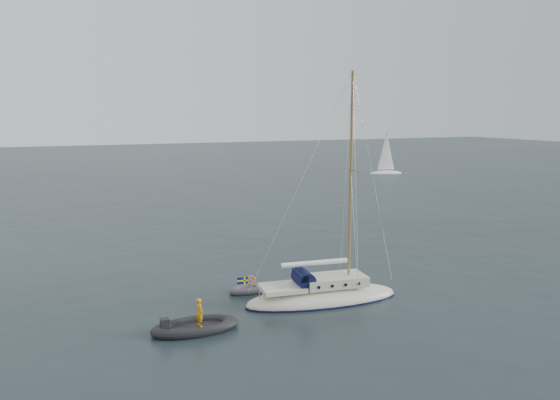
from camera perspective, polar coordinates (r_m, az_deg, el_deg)
name	(u,v)px	position (r m, az deg, el deg)	size (l,w,h in m)	color
ground	(317,288)	(31.89, 3.92, -9.20)	(300.00, 300.00, 0.00)	black
sailboat	(323,284)	(29.56, 4.47, -8.74)	(8.92, 2.67, 12.70)	#F0E5CD
dinghy	(251,289)	(31.23, -3.09, -9.28)	(2.58, 1.17, 0.37)	#515056
rib	(195,326)	(26.21, -8.88, -12.87)	(4.16, 1.89, 1.58)	black
distant_yacht_b	(386,154)	(91.49, 11.03, 4.70)	(5.62, 3.00, 7.45)	white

